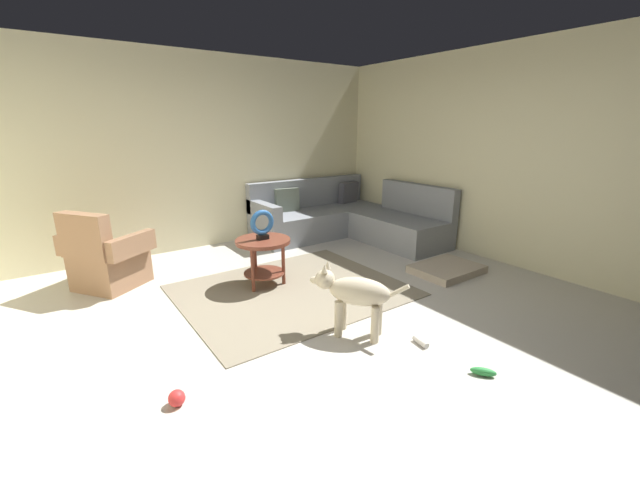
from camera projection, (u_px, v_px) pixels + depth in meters
name	position (u px, v px, depth m)	size (l,w,h in m)	color
ground_plane	(318.00, 324.00, 3.66)	(6.00, 6.00, 0.10)	beige
wall_back	(199.00, 153.00, 5.57)	(6.00, 0.12, 2.70)	beige
wall_right	(510.00, 157.00, 4.90)	(0.12, 6.00, 2.70)	beige
area_rug	(292.00, 290.00, 4.28)	(2.30, 1.90, 0.01)	gray
sectional_couch	(347.00, 220.00, 6.25)	(2.20, 2.25, 0.88)	gray
armchair	(106.00, 259.00, 4.29)	(0.95, 1.00, 0.88)	#936B4C
side_table	(263.00, 250.00, 4.31)	(0.60, 0.60, 0.54)	brown
torus_sculpture	(262.00, 224.00, 4.23)	(0.28, 0.08, 0.33)	black
dog_bed_mat	(447.00, 269.00, 4.79)	(0.80, 0.60, 0.09)	#B2A38E
dog	(354.00, 294.00, 3.29)	(0.54, 0.71, 0.63)	beige
dog_toy_ball	(177.00, 398.00, 2.51)	(0.11, 0.11, 0.11)	red
dog_toy_rope	(421.00, 342.00, 3.22)	(0.05, 0.05, 0.15)	silver
dog_toy_bone	(483.00, 372.00, 2.82)	(0.18, 0.06, 0.06)	green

